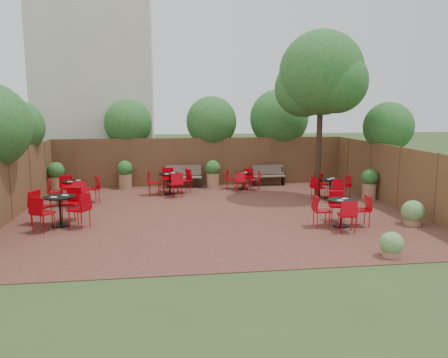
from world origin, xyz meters
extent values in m
plane|color=#354F23|center=(0.00, 0.00, 0.00)|extent=(80.00, 80.00, 0.00)
cube|color=#3A1C18|center=(0.00, 0.00, 0.01)|extent=(12.00, 10.00, 0.02)
cube|color=#522D1E|center=(0.00, 5.00, 1.00)|extent=(12.00, 0.08, 2.00)
cube|color=#522D1E|center=(-6.00, 0.00, 1.00)|extent=(0.08, 10.00, 2.00)
cube|color=#522D1E|center=(6.00, 0.00, 1.00)|extent=(0.08, 10.00, 2.00)
cube|color=beige|center=(-4.50, 8.00, 4.00)|extent=(5.00, 4.00, 8.00)
sphere|color=#205C1D|center=(-6.60, 3.00, 2.57)|extent=(1.90, 1.90, 1.90)
sphere|color=#205C1D|center=(-3.00, 5.70, 2.59)|extent=(1.97, 1.97, 1.97)
sphere|color=#205C1D|center=(0.50, 5.60, 2.64)|extent=(2.14, 2.14, 2.14)
sphere|color=#205C1D|center=(3.50, 5.80, 2.77)|extent=(2.55, 2.55, 2.55)
sphere|color=#205C1D|center=(6.60, 2.00, 2.54)|extent=(1.81, 1.81, 1.81)
cylinder|color=black|center=(3.94, 1.87, 2.34)|extent=(0.20, 0.20, 4.65)
sphere|color=#205C1D|center=(3.94, 1.87, 4.44)|extent=(2.94, 2.94, 2.94)
sphere|color=#205C1D|center=(3.44, 2.27, 3.92)|extent=(2.05, 2.05, 2.05)
sphere|color=#205C1D|center=(4.34, 1.47, 4.11)|extent=(2.14, 2.14, 2.14)
cube|color=brown|center=(-0.76, 4.55, 0.44)|extent=(1.49, 0.55, 0.05)
cube|color=brown|center=(-0.76, 4.74, 0.70)|extent=(1.46, 0.23, 0.44)
cube|color=black|center=(-1.42, 4.55, 0.21)|extent=(0.09, 0.44, 0.39)
cube|color=black|center=(-0.10, 4.55, 0.21)|extent=(0.09, 0.44, 0.39)
cube|color=brown|center=(2.78, 4.55, 0.41)|extent=(1.37, 0.44, 0.05)
cube|color=brown|center=(2.78, 4.73, 0.65)|extent=(1.36, 0.13, 0.41)
cube|color=black|center=(2.16, 4.55, 0.20)|extent=(0.06, 0.41, 0.36)
cube|color=black|center=(3.39, 4.55, 0.20)|extent=(0.06, 0.41, 0.36)
cylinder|color=black|center=(1.55, 3.80, 0.03)|extent=(0.39, 0.39, 0.03)
cylinder|color=black|center=(1.55, 3.80, 0.35)|extent=(0.04, 0.04, 0.63)
cylinder|color=black|center=(1.55, 3.80, 0.67)|extent=(0.68, 0.68, 0.03)
cube|color=white|center=(1.66, 3.87, 0.69)|extent=(0.15, 0.13, 0.01)
cube|color=white|center=(1.46, 3.69, 0.69)|extent=(0.15, 0.13, 0.01)
cylinder|color=black|center=(-4.55, 1.86, 0.04)|extent=(0.47, 0.47, 0.03)
cylinder|color=black|center=(-4.55, 1.86, 0.42)|extent=(0.05, 0.05, 0.75)
cylinder|color=black|center=(-4.55, 1.86, 0.80)|extent=(0.81, 0.81, 0.03)
cube|color=white|center=(-4.43, 1.94, 0.82)|extent=(0.18, 0.15, 0.02)
cube|color=white|center=(-4.66, 1.73, 0.82)|extent=(0.18, 0.15, 0.02)
cylinder|color=black|center=(4.33, 1.67, 0.03)|extent=(0.42, 0.42, 0.03)
cylinder|color=black|center=(4.33, 1.67, 0.37)|extent=(0.05, 0.05, 0.67)
cylinder|color=black|center=(4.33, 1.67, 0.71)|extent=(0.72, 0.72, 0.03)
cube|color=white|center=(4.45, 1.75, 0.74)|extent=(0.15, 0.12, 0.01)
cube|color=white|center=(4.24, 1.56, 0.74)|extent=(0.15, 0.12, 0.01)
cylinder|color=black|center=(3.23, -2.01, 0.04)|extent=(0.44, 0.44, 0.03)
cylinder|color=black|center=(3.23, -2.01, 0.39)|extent=(0.05, 0.05, 0.71)
cylinder|color=black|center=(3.23, -2.01, 0.76)|extent=(0.77, 0.77, 0.03)
cube|color=white|center=(3.36, -1.92, 0.78)|extent=(0.15, 0.12, 0.02)
cube|color=white|center=(3.13, -2.13, 0.78)|extent=(0.15, 0.12, 0.02)
cylinder|color=black|center=(-4.42, -0.90, 0.04)|extent=(0.49, 0.49, 0.03)
cylinder|color=black|center=(-4.42, -0.90, 0.43)|extent=(0.06, 0.06, 0.78)
cylinder|color=black|center=(-4.42, -0.90, 0.84)|extent=(0.85, 0.85, 0.03)
cube|color=white|center=(-4.29, -0.81, 0.86)|extent=(0.19, 0.17, 0.02)
cube|color=white|center=(-4.53, -1.03, 0.86)|extent=(0.19, 0.17, 0.02)
cylinder|color=black|center=(-1.35, 3.19, 0.04)|extent=(0.47, 0.47, 0.03)
cylinder|color=black|center=(-1.35, 3.19, 0.41)|extent=(0.05, 0.05, 0.74)
cylinder|color=black|center=(-1.35, 3.19, 0.79)|extent=(0.81, 0.81, 0.03)
cube|color=white|center=(-1.22, 3.27, 0.82)|extent=(0.17, 0.14, 0.02)
cube|color=white|center=(-1.46, 3.06, 0.82)|extent=(0.17, 0.14, 0.02)
cylinder|color=#97674B|center=(-3.10, 4.63, 0.31)|extent=(0.51, 0.51, 0.59)
sphere|color=#205C1D|center=(-3.10, 4.63, 0.84)|extent=(0.62, 0.62, 0.62)
cylinder|color=#97674B|center=(0.41, 4.38, 0.31)|extent=(0.51, 0.51, 0.58)
sphere|color=#205C1D|center=(0.41, 4.38, 0.83)|extent=(0.61, 0.61, 0.61)
cylinder|color=#97674B|center=(-5.65, 4.20, 0.32)|extent=(0.53, 0.53, 0.61)
sphere|color=#205C1D|center=(-5.65, 4.20, 0.87)|extent=(0.64, 0.64, 0.64)
cylinder|color=#97674B|center=(5.65, 1.33, 0.30)|extent=(0.49, 0.49, 0.56)
sphere|color=#205C1D|center=(5.65, 1.33, 0.81)|extent=(0.59, 0.59, 0.59)
cylinder|color=#97674B|center=(3.34, -4.54, 0.11)|extent=(0.38, 0.38, 0.17)
sphere|color=#598947|center=(3.34, -4.54, 0.32)|extent=(0.52, 0.52, 0.52)
cylinder|color=#97674B|center=(5.28, -2.11, 0.13)|extent=(0.47, 0.47, 0.21)
sphere|color=#598947|center=(5.28, -2.11, 0.39)|extent=(0.64, 0.64, 0.64)
camera|label=1|loc=(-1.58, -13.31, 3.29)|focal=35.61mm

